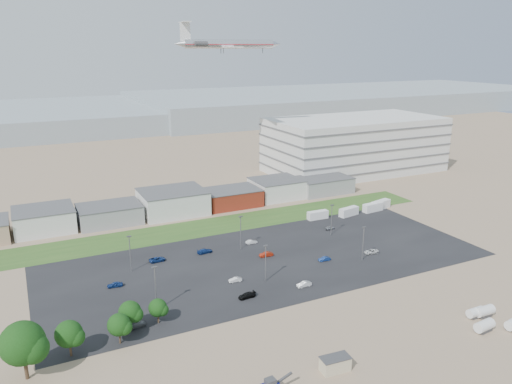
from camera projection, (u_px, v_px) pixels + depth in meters
ground at (287, 295)px, 117.52m from camera, size 700.00×700.00×0.00m
parking_lot at (267, 260)px, 136.89m from camera, size 120.00×50.00×0.01m
grass_strip at (208, 227)px, 162.39m from camera, size 160.00×16.00×0.02m
hills_backdrop at (139, 114)px, 405.04m from camera, size 700.00×200.00×9.00m
building_row at (142, 206)px, 170.51m from camera, size 170.00×20.00×8.00m
parking_garage at (355, 145)px, 234.08m from camera, size 80.00×40.00×25.00m
portable_shed at (335, 364)px, 89.50m from camera, size 5.69×3.27×2.76m
storage_tank_nw at (476, 312)px, 107.47m from camera, size 4.00×2.04×2.38m
storage_tank_ne at (485, 311)px, 107.76m from camera, size 4.39×2.25×2.61m
storage_tank_sw at (484, 326)px, 102.03m from camera, size 4.52×2.55×2.61m
box_trailer_a at (318, 215)px, 169.65m from camera, size 7.37×2.43×2.75m
box_trailer_b at (349, 212)px, 172.94m from camera, size 7.97×3.85×2.87m
box_trailer_c at (373, 207)px, 177.60m from camera, size 8.02×3.17×2.93m
box_trailer_d at (381, 205)px, 180.40m from camera, size 8.53×4.48×3.06m
tree_far_left at (23, 348)px, 85.98m from camera, size 8.28×8.28×12.42m
tree_left at (69, 337)px, 93.03m from camera, size 5.49×5.49×8.24m
tree_mid at (119, 327)px, 97.23m from camera, size 4.79×4.79×7.18m
tree_right at (130, 314)px, 101.60m from camera, size 4.97×4.97×7.45m
tree_near at (158, 310)px, 104.67m from camera, size 4.15×4.15×6.22m
lightpole_front_l at (156, 289)px, 109.27m from camera, size 1.23×0.51×10.42m
lightpole_front_m at (266, 263)px, 123.16m from camera, size 1.13×0.47×9.60m
lightpole_front_r at (363, 244)px, 135.35m from camera, size 1.15×0.48×9.74m
lightpole_back_l at (130, 254)px, 128.62m from camera, size 1.15×0.48×9.79m
lightpole_back_m at (241, 233)px, 143.33m from camera, size 1.17×0.49×9.90m
lightpole_back_r at (331, 220)px, 154.05m from camera, size 1.15×0.48×9.81m
airliner at (229, 44)px, 194.03m from camera, size 46.77×34.96×12.78m
parked_car_0 at (371, 252)px, 141.07m from camera, size 4.32×2.16×1.18m
parked_car_1 at (324, 259)px, 136.20m from camera, size 3.48×1.35×1.13m
parked_car_3 at (247, 295)px, 115.95m from camera, size 4.35×2.01×1.23m
parked_car_4 at (235, 280)px, 123.99m from camera, size 3.42×1.42×1.10m
parked_car_5 at (115, 285)px, 121.27m from camera, size 3.85×1.95×1.26m
parked_car_6 at (205, 251)px, 141.35m from camera, size 4.54×2.13×1.28m
parked_car_7 at (266, 254)px, 139.06m from camera, size 4.02×1.68×1.29m
parked_car_8 at (330, 228)px, 159.74m from camera, size 3.35×1.47×1.12m
parked_car_9 at (157, 259)px, 135.74m from camera, size 4.57×2.31×1.24m
parked_car_10 at (136, 324)px, 103.71m from camera, size 4.49×2.19×1.26m
parked_car_11 at (252, 242)px, 148.26m from camera, size 3.47×1.23×1.14m
parked_car_13 at (304, 284)px, 121.42m from camera, size 3.81×1.43×1.24m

